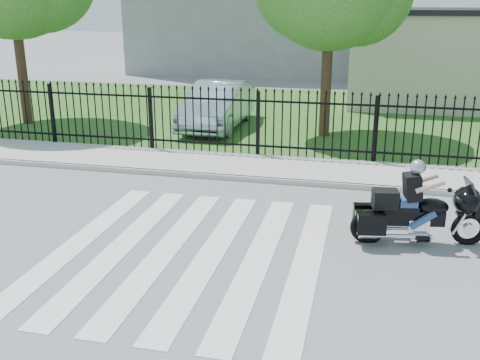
# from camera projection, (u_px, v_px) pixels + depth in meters

# --- Properties ---
(ground) EXTENTS (120.00, 120.00, 0.00)m
(ground) POSITION_uv_depth(u_px,v_px,m) (188.00, 252.00, 9.48)
(ground) COLOR slate
(ground) RESTS_ON ground
(crosswalk) EXTENTS (5.00, 5.50, 0.01)m
(crosswalk) POSITION_uv_depth(u_px,v_px,m) (188.00, 252.00, 9.48)
(crosswalk) COLOR silver
(crosswalk) RESTS_ON ground
(sidewalk) EXTENTS (40.00, 2.00, 0.12)m
(sidewalk) POSITION_uv_depth(u_px,v_px,m) (250.00, 166.00, 14.09)
(sidewalk) COLOR #ADAAA3
(sidewalk) RESTS_ON ground
(curb) EXTENTS (40.00, 0.12, 0.12)m
(curb) POSITION_uv_depth(u_px,v_px,m) (241.00, 178.00, 13.17)
(curb) COLOR #ADAAA3
(curb) RESTS_ON ground
(grass_strip) EXTENTS (40.00, 12.00, 0.02)m
(grass_strip) POSITION_uv_depth(u_px,v_px,m) (290.00, 115.00, 20.59)
(grass_strip) COLOR #25521C
(grass_strip) RESTS_ON ground
(iron_fence) EXTENTS (26.00, 0.04, 1.80)m
(iron_fence) POSITION_uv_depth(u_px,v_px,m) (258.00, 125.00, 14.76)
(iron_fence) COLOR black
(iron_fence) RESTS_ON ground
(building_low) EXTENTS (10.00, 6.00, 3.50)m
(building_low) POSITION_uv_depth(u_px,v_px,m) (480.00, 60.00, 22.27)
(building_low) COLOR beige
(building_low) RESTS_ON ground
(motorcycle_rider) EXTENTS (2.33, 1.01, 1.55)m
(motorcycle_rider) POSITION_uv_depth(u_px,v_px,m) (416.00, 209.00, 9.65)
(motorcycle_rider) COLOR black
(motorcycle_rider) RESTS_ON ground
(parked_car) EXTENTS (1.60, 4.48, 1.47)m
(parked_car) POSITION_uv_depth(u_px,v_px,m) (218.00, 105.00, 18.34)
(parked_car) COLOR #99B2C1
(parked_car) RESTS_ON grass_strip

